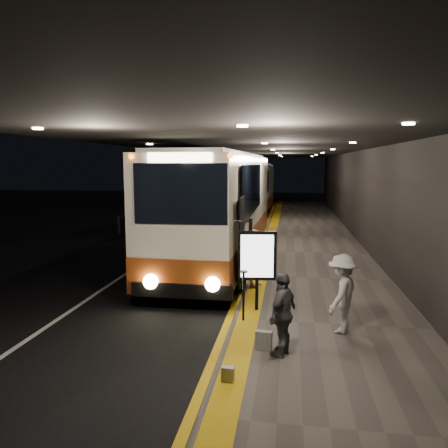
% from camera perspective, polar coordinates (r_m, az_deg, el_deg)
% --- Properties ---
extents(ground, '(90.00, 90.00, 0.00)m').
position_cam_1_polar(ground, '(14.06, -7.32, -7.80)').
color(ground, black).
extents(lane_line_white, '(0.12, 50.00, 0.01)m').
position_cam_1_polar(lane_line_white, '(19.22, -8.41, -3.54)').
color(lane_line_white, silver).
rests_on(lane_line_white, ground).
extents(kerb_stripe_yellow, '(0.18, 50.00, 0.01)m').
position_cam_1_polar(kerb_stripe_yellow, '(18.45, 4.04, -3.95)').
color(kerb_stripe_yellow, gold).
rests_on(kerb_stripe_yellow, ground).
extents(sidewalk, '(4.50, 50.00, 0.15)m').
position_cam_1_polar(sidewalk, '(18.41, 11.53, -3.90)').
color(sidewalk, '#514C44').
rests_on(sidewalk, ground).
extents(tactile_strip, '(0.50, 50.00, 0.01)m').
position_cam_1_polar(tactile_strip, '(18.39, 5.60, -3.53)').
color(tactile_strip, gold).
rests_on(tactile_strip, sidewalk).
extents(terminal_wall, '(0.10, 50.00, 6.00)m').
position_cam_1_polar(terminal_wall, '(18.31, 18.86, 5.01)').
color(terminal_wall, black).
rests_on(terminal_wall, ground).
extents(support_columns, '(0.80, 24.80, 4.40)m').
position_cam_1_polar(support_columns, '(17.87, -8.56, 2.71)').
color(support_columns, black).
rests_on(support_columns, ground).
extents(canopy, '(9.00, 50.00, 0.40)m').
position_cam_1_polar(canopy, '(18.07, 4.67, 10.45)').
color(canopy, black).
rests_on(canopy, support_columns).
extents(coach_main, '(2.94, 13.11, 4.07)m').
position_cam_1_polar(coach_main, '(17.16, -0.38, 1.76)').
color(coach_main, beige).
rests_on(coach_main, ground).
extents(coach_second, '(2.82, 11.40, 3.55)m').
position_cam_1_polar(coach_second, '(31.93, 3.59, 4.14)').
color(coach_second, beige).
rests_on(coach_second, ground).
extents(coach_third, '(2.99, 11.78, 3.67)m').
position_cam_1_polar(coach_third, '(43.86, 4.70, 5.22)').
color(coach_third, beige).
rests_on(coach_third, ground).
extents(passenger_boarding, '(0.62, 0.73, 1.71)m').
position_cam_1_polar(passenger_boarding, '(13.00, 4.17, -4.48)').
color(passenger_boarding, '#CD5F60').
rests_on(passenger_boarding, sidewalk).
extents(passenger_waiting_white, '(0.95, 1.23, 1.72)m').
position_cam_1_polar(passenger_waiting_white, '(9.84, 15.16, -8.77)').
color(passenger_waiting_white, beige).
rests_on(passenger_waiting_white, sidewalk).
extents(passenger_waiting_grey, '(0.85, 1.08, 1.64)m').
position_cam_1_polar(passenger_waiting_grey, '(8.51, 7.69, -11.54)').
color(passenger_waiting_grey, '#444348').
rests_on(passenger_waiting_grey, sidewalk).
extents(bag_polka, '(0.34, 0.18, 0.39)m').
position_cam_1_polar(bag_polka, '(8.88, 5.21, -14.94)').
color(bag_polka, black).
rests_on(bag_polka, sidewalk).
extents(bag_plain, '(0.22, 0.14, 0.27)m').
position_cam_1_polar(bag_plain, '(7.74, 0.53, -19.04)').
color(bag_plain, '#BAB7AE').
rests_on(bag_plain, sidewalk).
extents(info_sign, '(0.95, 0.22, 2.00)m').
position_cam_1_polar(info_sign, '(10.79, 4.36, -4.34)').
color(info_sign, black).
rests_on(info_sign, sidewalk).
extents(stanchion_post, '(0.05, 0.05, 1.18)m').
position_cam_1_polar(stanchion_post, '(10.25, 2.57, -9.42)').
color(stanchion_post, black).
rests_on(stanchion_post, sidewalk).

